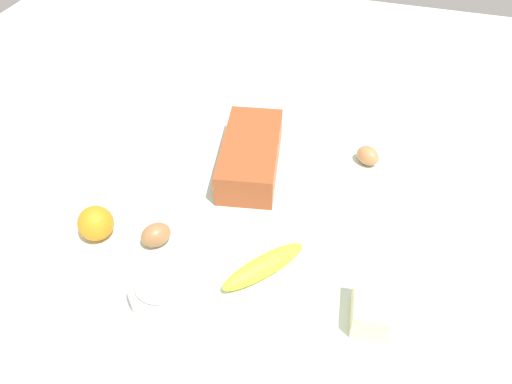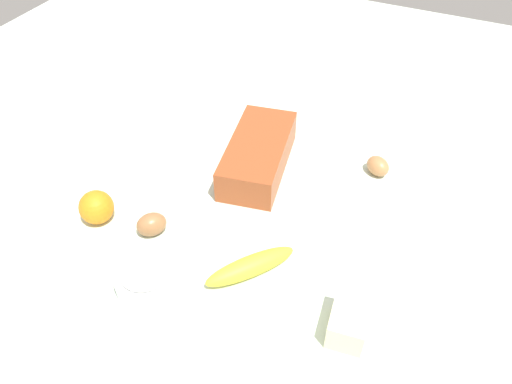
{
  "view_description": "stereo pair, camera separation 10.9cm",
  "coord_description": "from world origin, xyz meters",
  "px_view_note": "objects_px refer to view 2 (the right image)",
  "views": [
    {
      "loc": [
        -0.76,
        -0.23,
        0.79
      ],
      "look_at": [
        0.0,
        0.0,
        0.04
      ],
      "focal_mm": 34.96,
      "sensor_mm": 36.0,
      "label": 1
    },
    {
      "loc": [
        -0.72,
        -0.33,
        0.79
      ],
      "look_at": [
        0.0,
        0.0,
        0.04
      ],
      "focal_mm": 34.96,
      "sensor_mm": 36.0,
      "label": 2
    }
  ],
  "objects_px": {
    "orange_fruit": "(96,207)",
    "butter_block": "(348,322)",
    "banana": "(250,266)",
    "egg_beside_bowl": "(152,224)",
    "egg_near_butter": "(378,166)",
    "loaf_pan": "(258,154)",
    "flour_bowl": "(146,276)"
  },
  "relations": [
    {
      "from": "flour_bowl",
      "to": "butter_block",
      "type": "distance_m",
      "value": 0.38
    },
    {
      "from": "orange_fruit",
      "to": "egg_beside_bowl",
      "type": "height_order",
      "value": "orange_fruit"
    },
    {
      "from": "flour_bowl",
      "to": "banana",
      "type": "distance_m",
      "value": 0.2
    },
    {
      "from": "butter_block",
      "to": "egg_near_butter",
      "type": "distance_m",
      "value": 0.45
    },
    {
      "from": "orange_fruit",
      "to": "flour_bowl",
      "type": "bearing_deg",
      "value": -118.12
    },
    {
      "from": "loaf_pan",
      "to": "orange_fruit",
      "type": "bearing_deg",
      "value": 131.09
    },
    {
      "from": "banana",
      "to": "egg_near_butter",
      "type": "bearing_deg",
      "value": -20.62
    },
    {
      "from": "loaf_pan",
      "to": "banana",
      "type": "distance_m",
      "value": 0.32
    },
    {
      "from": "orange_fruit",
      "to": "egg_near_butter",
      "type": "relative_size",
      "value": 1.24
    },
    {
      "from": "flour_bowl",
      "to": "egg_beside_bowl",
      "type": "bearing_deg",
      "value": 29.56
    },
    {
      "from": "banana",
      "to": "butter_block",
      "type": "distance_m",
      "value": 0.22
    },
    {
      "from": "loaf_pan",
      "to": "banana",
      "type": "relative_size",
      "value": 1.57
    },
    {
      "from": "orange_fruit",
      "to": "butter_block",
      "type": "distance_m",
      "value": 0.57
    },
    {
      "from": "flour_bowl",
      "to": "butter_block",
      "type": "height_order",
      "value": "flour_bowl"
    },
    {
      "from": "banana",
      "to": "egg_near_butter",
      "type": "distance_m",
      "value": 0.42
    },
    {
      "from": "orange_fruit",
      "to": "butter_block",
      "type": "xyz_separation_m",
      "value": [
        -0.04,
        -0.57,
        -0.01
      ]
    },
    {
      "from": "loaf_pan",
      "to": "flour_bowl",
      "type": "relative_size",
      "value": 2.45
    },
    {
      "from": "flour_bowl",
      "to": "loaf_pan",
      "type": "bearing_deg",
      "value": -6.56
    },
    {
      "from": "flour_bowl",
      "to": "banana",
      "type": "bearing_deg",
      "value": -56.23
    },
    {
      "from": "banana",
      "to": "loaf_pan",
      "type": "bearing_deg",
      "value": 21.88
    },
    {
      "from": "egg_near_butter",
      "to": "banana",
      "type": "bearing_deg",
      "value": 159.38
    },
    {
      "from": "egg_beside_bowl",
      "to": "flour_bowl",
      "type": "bearing_deg",
      "value": -150.44
    },
    {
      "from": "flour_bowl",
      "to": "orange_fruit",
      "type": "relative_size",
      "value": 1.65
    },
    {
      "from": "orange_fruit",
      "to": "egg_beside_bowl",
      "type": "bearing_deg",
      "value": -82.73
    },
    {
      "from": "loaf_pan",
      "to": "banana",
      "type": "height_order",
      "value": "loaf_pan"
    },
    {
      "from": "orange_fruit",
      "to": "egg_beside_bowl",
      "type": "xyz_separation_m",
      "value": [
        0.02,
        -0.13,
        -0.01
      ]
    },
    {
      "from": "butter_block",
      "to": "egg_near_butter",
      "type": "height_order",
      "value": "butter_block"
    },
    {
      "from": "loaf_pan",
      "to": "orange_fruit",
      "type": "distance_m",
      "value": 0.39
    },
    {
      "from": "loaf_pan",
      "to": "butter_block",
      "type": "distance_m",
      "value": 0.48
    },
    {
      "from": "banana",
      "to": "butter_block",
      "type": "relative_size",
      "value": 2.11
    },
    {
      "from": "flour_bowl",
      "to": "banana",
      "type": "height_order",
      "value": "flour_bowl"
    },
    {
      "from": "egg_near_butter",
      "to": "egg_beside_bowl",
      "type": "height_order",
      "value": "egg_beside_bowl"
    }
  ]
}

